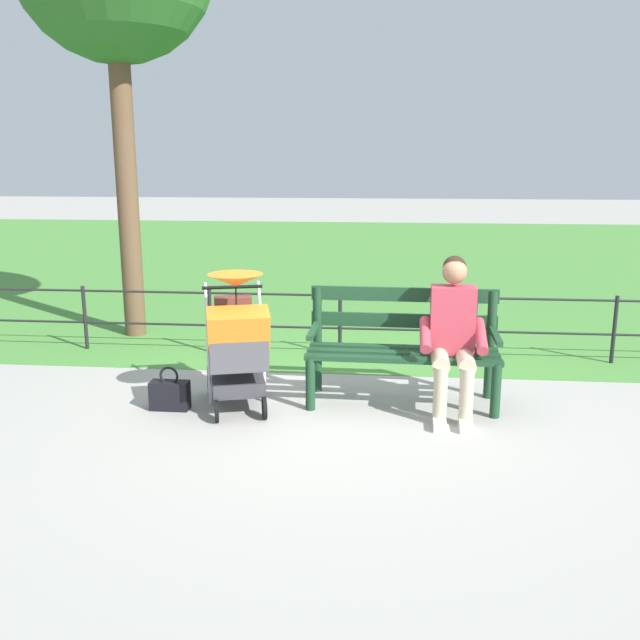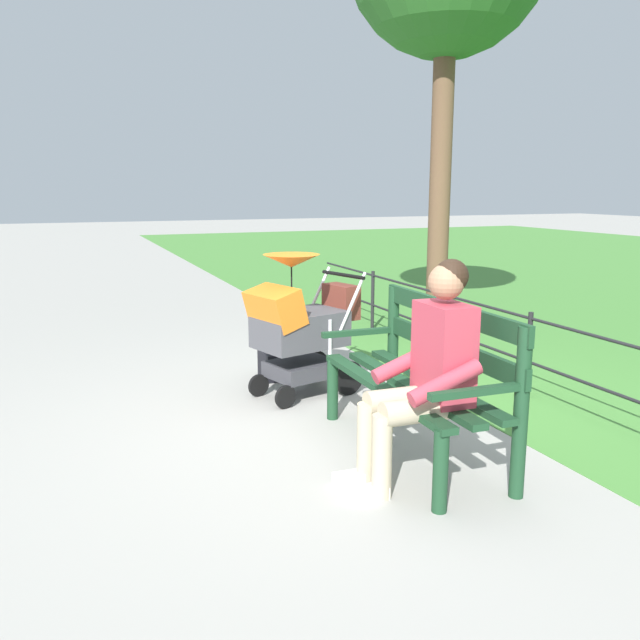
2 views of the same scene
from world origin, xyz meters
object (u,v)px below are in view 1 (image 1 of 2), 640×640
park_bench (403,342)px  handbag (170,395)px  person_on_bench (453,332)px  stroller (237,340)px

park_bench → handbag: (1.92, 0.40, -0.40)m
person_on_bench → stroller: person_on_bench is taller
park_bench → person_on_bench: size_ratio=1.26×
person_on_bench → handbag: person_on_bench is taller
park_bench → person_on_bench: bearing=150.5°
handbag → park_bench: bearing=-168.1°
park_bench → handbag: 2.00m
stroller → person_on_bench: bearing=-176.4°
park_bench → person_on_bench: (-0.39, 0.22, 0.15)m
stroller → handbag: 0.73m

